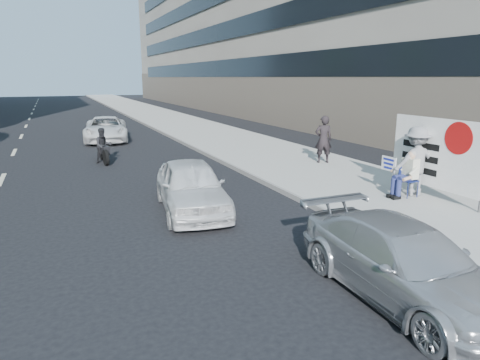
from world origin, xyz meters
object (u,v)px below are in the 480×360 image
white_sedan_near (191,186)px  seated_protester (406,171)px  motorcycle (103,147)px  jogger (416,161)px  pedestrian_woman (323,139)px  white_sedan_far (106,129)px  protest_banner (435,153)px  parked_sedan (404,262)px

white_sedan_near → seated_protester: bearing=-7.5°
motorcycle → jogger: bearing=-58.2°
seated_protester → motorcycle: size_ratio=0.64×
pedestrian_woman → white_sedan_far: 12.64m
jogger → protest_banner: size_ratio=0.64×
protest_banner → parked_sedan: (-4.65, -3.75, -0.80)m
protest_banner → parked_sedan: bearing=-141.1°
protest_banner → motorcycle: size_ratio=1.49×
white_sedan_near → motorcycle: (-1.34, 7.71, -0.03)m
seated_protester → white_sedan_far: (-6.22, 15.62, -0.21)m
jogger → white_sedan_near: (-6.07, 1.53, -0.46)m
jogger → parked_sedan: jogger is taller
pedestrian_woman → white_sedan_far: (-6.96, 10.55, -0.41)m
seated_protester → protest_banner: bearing=-29.6°
seated_protester → motorcycle: 11.65m
jogger → white_sedan_near: jogger is taller
jogger → parked_sedan: 6.05m
protest_banner → motorcycle: (-7.69, 9.64, -0.76)m
white_sedan_near → motorcycle: size_ratio=1.92×
jogger → protest_banner: protest_banner is taller
parked_sedan → white_sedan_far: (-2.20, 19.74, 0.06)m
pedestrian_woman → parked_sedan: bearing=83.4°
parked_sedan → white_sedan_far: 19.86m
protest_banner → parked_sedan: protest_banner is taller
pedestrian_woman → white_sedan_far: pedestrian_woman is taller
pedestrian_woman → parked_sedan: 10.36m
white_sedan_far → motorcycle: 6.41m
seated_protester → jogger: size_ratio=0.67×
white_sedan_far → motorcycle: bearing=-90.1°
white_sedan_near → motorcycle: 7.83m
white_sedan_near → white_sedan_far: size_ratio=0.83×
white_sedan_near → jogger: bearing=-6.4°
protest_banner → parked_sedan: size_ratio=0.74×
pedestrian_woman → motorcycle: pedestrian_woman is taller
protest_banner → white_sedan_far: protest_banner is taller
parked_sedan → motorcycle: bearing=104.1°
jogger → white_sedan_near: bearing=-0.5°
seated_protester → white_sedan_far: bearing=111.7°
protest_banner → motorcycle: protest_banner is taller
protest_banner → white_sedan_near: size_ratio=0.78×
seated_protester → white_sedan_far: 16.82m
pedestrian_woman → motorcycle: size_ratio=0.89×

